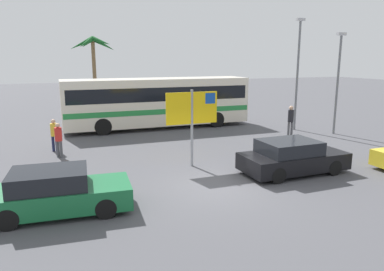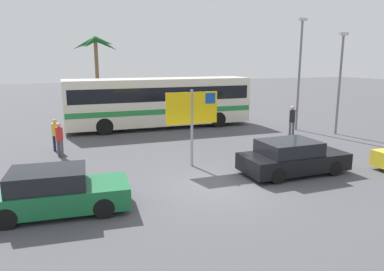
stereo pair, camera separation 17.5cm
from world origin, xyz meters
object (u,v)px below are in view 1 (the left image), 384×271
object	(u,v)px
ferry_sign	(193,111)
pedestrian_by_bus	(291,119)
pedestrian_near_sign	(59,137)
car_green	(57,192)
bus_front_coach	(158,100)
pedestrian_crossing_lot	(54,133)
car_black	(292,157)

from	to	relation	value
ferry_sign	pedestrian_by_bus	size ratio (longest dim) A/B	1.78
ferry_sign	pedestrian_near_sign	xyz separation A→B (m)	(-5.23, 3.38, -1.39)
car_green	pedestrian_by_bus	xyz separation A→B (m)	(12.63, 6.45, 0.43)
bus_front_coach	ferry_sign	world-z (taller)	ferry_sign
bus_front_coach	pedestrian_by_bus	size ratio (longest dim) A/B	6.54
pedestrian_crossing_lot	car_green	bearing A→B (deg)	-154.86
ferry_sign	car_green	bearing A→B (deg)	-150.47
car_green	pedestrian_crossing_lot	bearing A→B (deg)	94.12
car_black	car_green	world-z (taller)	same
bus_front_coach	ferry_sign	size ratio (longest dim) A/B	3.68
ferry_sign	pedestrian_crossing_lot	size ratio (longest dim) A/B	2.02
ferry_sign	pedestrian_by_bus	world-z (taller)	ferry_sign
car_black	pedestrian_crossing_lot	bearing A→B (deg)	140.53
car_green	pedestrian_by_bus	bearing A→B (deg)	30.98
car_green	pedestrian_by_bus	world-z (taller)	pedestrian_by_bus
pedestrian_by_bus	car_black	bearing A→B (deg)	-15.91
car_black	pedestrian_near_sign	distance (m)	10.23
pedestrian_by_bus	pedestrian_near_sign	xyz separation A→B (m)	(-12.47, -0.01, -0.14)
car_green	pedestrian_near_sign	bearing A→B (deg)	92.53
ferry_sign	pedestrian_near_sign	bearing A→B (deg)	147.01
ferry_sign	pedestrian_crossing_lot	world-z (taller)	ferry_sign
bus_front_coach	car_black	xyz separation A→B (m)	(2.39, -11.10, -1.15)
ferry_sign	car_black	bearing A→B (deg)	-34.78
pedestrian_by_bus	pedestrian_crossing_lot	xyz separation A→B (m)	(-12.65, 1.20, -0.14)
car_black	car_green	distance (m)	8.71
car_green	pedestrian_near_sign	size ratio (longest dim) A/B	2.62
car_green	pedestrian_near_sign	distance (m)	6.45
car_black	pedestrian_crossing_lot	xyz separation A→B (m)	(-8.70, 6.86, 0.29)
bus_front_coach	car_black	distance (m)	11.41
bus_front_coach	ferry_sign	xyz separation A→B (m)	(-0.90, -8.82, 0.54)
ferry_sign	car_black	xyz separation A→B (m)	(3.29, -2.28, -1.69)
car_black	pedestrian_by_bus	size ratio (longest dim) A/B	2.33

